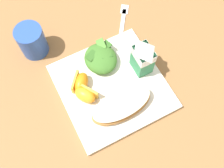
{
  "coord_description": "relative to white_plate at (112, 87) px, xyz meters",
  "views": [
    {
      "loc": [
        0.26,
        -0.13,
        0.7
      ],
      "look_at": [
        0.0,
        0.0,
        0.03
      ],
      "focal_mm": 43.15,
      "sensor_mm": 36.0,
      "label": 1
    }
  ],
  "objects": [
    {
      "name": "milk_carton",
      "position": [
        -0.01,
        0.1,
        0.07
      ],
      "size": [
        0.06,
        0.04,
        0.11
      ],
      "color": "#2D8451",
      "rests_on": "white_plate"
    },
    {
      "name": "ground",
      "position": [
        0.0,
        0.0,
        -0.01
      ],
      "size": [
        3.0,
        3.0,
        0.0
      ],
      "primitive_type": "plane",
      "color": "olive"
    },
    {
      "name": "white_plate",
      "position": [
        0.0,
        0.0,
        0.0
      ],
      "size": [
        0.28,
        0.28,
        0.02
      ],
      "primitive_type": "cube",
      "color": "white",
      "rests_on": "ground"
    },
    {
      "name": "cheesy_pizza_bread",
      "position": [
        0.07,
        -0.01,
        0.03
      ],
      "size": [
        0.08,
        0.17,
        0.04
      ],
      "color": "#A87038",
      "rests_on": "white_plate"
    },
    {
      "name": "orange_wedge_middle",
      "position": [
        0.0,
        -0.08,
        0.03
      ],
      "size": [
        0.07,
        0.06,
        0.04
      ],
      "color": "orange",
      "rests_on": "white_plate"
    },
    {
      "name": "drinking_blue_cup",
      "position": [
        -0.21,
        -0.14,
        0.04
      ],
      "size": [
        0.08,
        0.08,
        0.09
      ],
      "primitive_type": "cylinder",
      "color": "#284CA3",
      "rests_on": "ground"
    },
    {
      "name": "metal_fork",
      "position": [
        -0.17,
        0.13,
        -0.01
      ],
      "size": [
        0.16,
        0.12,
        0.01
      ],
      "color": "silver",
      "rests_on": "ground"
    },
    {
      "name": "green_salad_pile",
      "position": [
        -0.08,
        0.01,
        0.03
      ],
      "size": [
        0.1,
        0.09,
        0.04
      ],
      "color": "#3D7028",
      "rests_on": "white_plate"
    },
    {
      "name": "orange_wedge_front",
      "position": [
        -0.04,
        -0.08,
        0.03
      ],
      "size": [
        0.07,
        0.07,
        0.04
      ],
      "color": "orange",
      "rests_on": "white_plate"
    }
  ]
}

